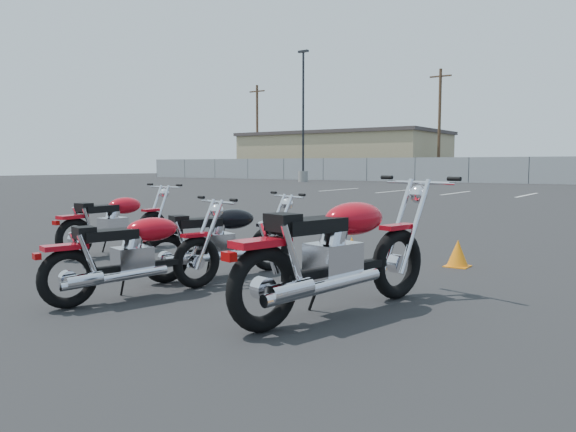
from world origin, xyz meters
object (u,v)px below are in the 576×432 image
Objects in this scene: motorcycle_second_black at (220,239)px; motorcycle_third_red at (338,253)px; motorcycle_front_red at (116,222)px; motorcycle_rear_red at (137,254)px.

motorcycle_second_black is 2.01m from motorcycle_third_red.
motorcycle_front_red is 2.43m from motorcycle_second_black.
motorcycle_second_black is (2.39, -0.44, -0.02)m from motorcycle_front_red.
motorcycle_second_black is at bearing 161.32° from motorcycle_third_red.
motorcycle_front_red reaches higher than motorcycle_second_black.
motorcycle_front_red is 0.84× the size of motorcycle_third_red.
motorcycle_rear_red is at bearing -88.83° from motorcycle_second_black.
motorcycle_front_red reaches higher than motorcycle_rear_red.
motorcycle_third_red is at bearing -14.15° from motorcycle_front_red.
motorcycle_front_red is at bearing 165.85° from motorcycle_third_red.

